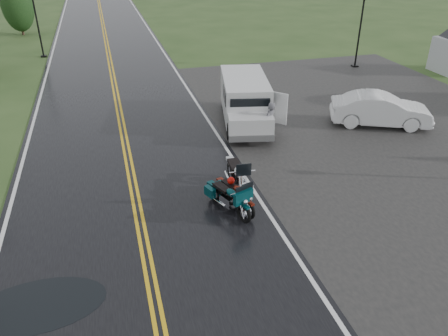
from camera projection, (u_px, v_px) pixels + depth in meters
name	position (u px, v px, depth m)	size (l,w,h in m)	color
ground	(145.00, 247.00, 11.85)	(120.00, 120.00, 0.00)	#2D471E
road	(120.00, 115.00, 20.31)	(8.00, 100.00, 0.04)	black
parking_pad	(389.00, 132.00, 18.68)	(14.00, 24.00, 0.03)	black
motorcycle_red	(249.00, 203.00, 12.72)	(0.71, 1.94, 1.15)	#571409
motorcycle_teal	(244.00, 207.00, 12.53)	(0.73, 2.01, 1.19)	#053237
motorcycle_silver	(244.00, 190.00, 13.03)	(0.92, 2.52, 1.49)	#AEB1B6
van_white	(230.00, 116.00, 17.50)	(1.96, 5.22, 2.05)	silver
person_at_van	(270.00, 123.00, 17.48)	(0.59, 0.39, 1.62)	#55555A
sedan_white	(380.00, 110.00, 19.01)	(1.48, 4.23, 1.39)	silver
lamp_post_far_left	(37.00, 22.00, 28.82)	(0.39, 0.39, 4.57)	black
lamp_post_far_right	(360.00, 30.00, 26.61)	(0.39, 0.39, 4.51)	black
tree_left_far	(18.00, 10.00, 35.39)	(2.53, 2.53, 3.89)	#1E3D19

